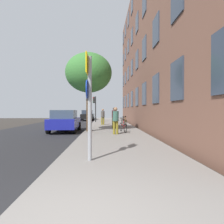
% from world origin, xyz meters
% --- Properties ---
extents(ground_plane, '(41.80, 41.80, 0.00)m').
position_xyz_m(ground_plane, '(-2.40, 15.00, 0.00)').
color(ground_plane, '#332D28').
extents(road_asphalt, '(7.00, 38.00, 0.01)m').
position_xyz_m(road_asphalt, '(-4.50, 15.00, 0.01)').
color(road_asphalt, '#232326').
rests_on(road_asphalt, ground).
extents(sidewalk, '(4.20, 38.00, 0.12)m').
position_xyz_m(sidewalk, '(1.10, 15.00, 0.06)').
color(sidewalk, gray).
rests_on(sidewalk, ground).
extents(building_facade, '(0.56, 27.00, 14.40)m').
position_xyz_m(building_facade, '(3.69, 14.50, 7.22)').
color(building_facade, brown).
rests_on(building_facade, ground).
extents(sign_post, '(0.16, 0.60, 3.18)m').
position_xyz_m(sign_post, '(0.02, 3.23, 1.98)').
color(sign_post, gray).
rests_on(sign_post, sidewalk).
extents(traffic_light, '(0.43, 0.24, 3.24)m').
position_xyz_m(traffic_light, '(-0.78, 21.14, 2.35)').
color(traffic_light, black).
rests_on(traffic_light, sidewalk).
extents(tree_near, '(3.30, 3.30, 5.57)m').
position_xyz_m(tree_near, '(-0.65, 10.99, 4.26)').
color(tree_near, '#4C3823').
rests_on(tree_near, sidewalk).
extents(bicycle_0, '(0.49, 1.60, 0.90)m').
position_xyz_m(bicycle_0, '(1.75, 10.41, 0.47)').
color(bicycle_0, black).
rests_on(bicycle_0, sidewalk).
extents(bicycle_1, '(0.42, 1.74, 0.98)m').
position_xyz_m(bicycle_1, '(2.28, 13.98, 0.51)').
color(bicycle_1, black).
rests_on(bicycle_1, sidewalk).
extents(bicycle_2, '(0.42, 1.63, 0.90)m').
position_xyz_m(bicycle_2, '(2.26, 15.43, 0.47)').
color(bicycle_2, black).
rests_on(bicycle_2, sidewalk).
extents(pedestrian_0, '(0.40, 0.40, 1.69)m').
position_xyz_m(pedestrian_0, '(1.17, 9.21, 1.09)').
color(pedestrian_0, olive).
rests_on(pedestrian_0, sidewalk).
extents(pedestrian_1, '(0.51, 0.51, 1.73)m').
position_xyz_m(pedestrian_1, '(1.27, 12.84, 1.11)').
color(pedestrian_1, olive).
rests_on(pedestrian_1, sidewalk).
extents(pedestrian_2, '(0.41, 0.41, 1.64)m').
position_xyz_m(pedestrian_2, '(0.28, 16.67, 1.06)').
color(pedestrian_2, olive).
rests_on(pedestrian_2, sidewalk).
extents(car_0, '(2.01, 4.01, 1.62)m').
position_xyz_m(car_0, '(-2.48, 11.63, 0.84)').
color(car_0, navy).
rests_on(car_0, road_asphalt).
extents(car_1, '(1.93, 3.92, 1.62)m').
position_xyz_m(car_1, '(-2.21, 26.75, 0.84)').
color(car_1, black).
rests_on(car_1, road_asphalt).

